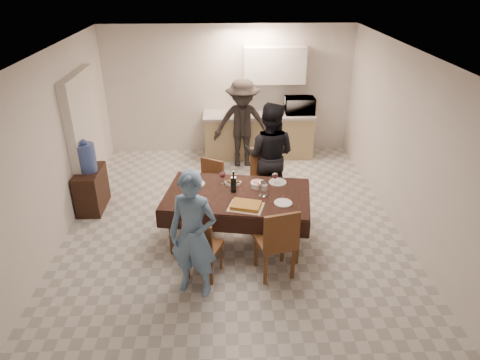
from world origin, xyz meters
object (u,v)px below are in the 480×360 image
object	(u,v)px
person_far	(269,156)
person_kitchen	(242,124)
console	(92,189)
savoury_tart	(246,205)
microwave	(300,105)
dining_table	(237,196)
wine_bottle	(233,182)
person_near	(193,235)
water_jug	(86,158)
water_pitcher	(263,189)

from	to	relation	value
person_far	person_kitchen	size ratio (longest dim) A/B	1.02
console	savoury_tart	bearing A→B (deg)	-29.85
microwave	savoury_tart	bearing A→B (deg)	69.85
dining_table	console	distance (m)	2.58
wine_bottle	person_far	distance (m)	1.17
wine_bottle	person_kitchen	size ratio (longest dim) A/B	0.19
person_far	person_kitchen	xyz separation A→B (m)	(-0.36, 1.57, -0.01)
person_kitchen	dining_table	bearing A→B (deg)	-94.21
microwave	person_near	bearing A→B (deg)	65.05
person_near	wine_bottle	bearing A→B (deg)	84.54
console	person_far	world-z (taller)	person_far
console	person_near	bearing A→B (deg)	-49.18
console	person_kitchen	size ratio (longest dim) A/B	0.43
dining_table	water_jug	bearing A→B (deg)	166.05
dining_table	microwave	xyz separation A→B (m)	(1.36, 3.07, 0.34)
person_near	person_far	distance (m)	2.37
dining_table	savoury_tart	world-z (taller)	savoury_tart
dining_table	microwave	bearing A→B (deg)	75.59
dining_table	console	world-z (taller)	dining_table
wine_bottle	savoury_tart	size ratio (longest dim) A/B	0.72
dining_table	person_kitchen	xyz separation A→B (m)	(0.19, 2.62, 0.12)
microwave	person_near	distance (m)	4.55
console	savoury_tart	xyz separation A→B (m)	(2.44, -1.40, 0.46)
wine_bottle	person_kitchen	xyz separation A→B (m)	(0.24, 2.57, -0.07)
microwave	person_far	distance (m)	2.18
person_near	water_pitcher	bearing A→B (deg)	67.00
savoury_tart	person_far	world-z (taller)	person_far
microwave	dining_table	bearing A→B (deg)	66.00
person_far	console	bearing A→B (deg)	18.59
water_jug	person_near	world-z (taller)	person_near
water_jug	microwave	bearing A→B (deg)	28.97
water_pitcher	person_kitchen	world-z (taller)	person_kitchen
console	person_kitchen	xyz separation A→B (m)	(2.53, 1.60, 0.52)
water_jug	wine_bottle	size ratio (longest dim) A/B	1.40
savoury_tart	microwave	size ratio (longest dim) A/B	0.75
wine_bottle	person_near	bearing A→B (deg)	-114.44
console	microwave	xyz separation A→B (m)	(3.70, 2.05, 0.73)
water_jug	person_near	size ratio (longest dim) A/B	0.28
water_jug	water_pitcher	size ratio (longest dim) A/B	2.36
water_jug	wine_bottle	bearing A→B (deg)	-22.94
console	person_kitchen	bearing A→B (deg)	32.30
water_pitcher	person_near	xyz separation A→B (m)	(-0.90, -1.00, -0.06)
microwave	water_jug	bearing A→B (deg)	28.97
water_jug	savoury_tart	bearing A→B (deg)	-29.85
person_kitchen	wine_bottle	bearing A→B (deg)	-95.40
water_jug	savoury_tart	world-z (taller)	water_jug
dining_table	console	xyz separation A→B (m)	(-2.34, 1.02, -0.40)
console	water_jug	distance (m)	0.56
wine_bottle	microwave	distance (m)	3.33
person_kitchen	console	bearing A→B (deg)	-147.70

